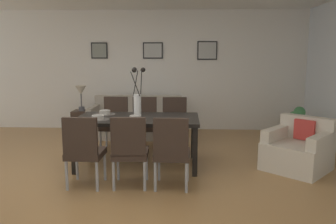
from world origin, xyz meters
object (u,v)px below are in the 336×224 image
(dining_chair_mid_right, at_px, (175,121))
(dining_table, at_px, (138,122))
(dining_chair_near_right, at_px, (115,121))
(armchair, at_px, (298,150))
(dining_chair_near_left, at_px, (84,148))
(framed_picture_left, at_px, (99,51))
(dining_chair_mid_left, at_px, (172,149))
(table_lamp, at_px, (81,93))
(sofa, at_px, (137,122))
(dining_chair_far_left, at_px, (130,148))
(bowl_near_left, at_px, (98,117))
(bowl_far_left, at_px, (136,117))
(centerpiece_vase, at_px, (137,98))
(side_table, at_px, (82,123))
(potted_plant, at_px, (296,122))
(framed_picture_center, at_px, (153,51))
(bowl_near_right, at_px, (105,112))
(dining_chair_far_right, at_px, (144,121))
(framed_picture_right, at_px, (207,50))

(dining_chair_mid_right, bearing_deg, dining_table, -121.04)
(dining_chair_near_right, relative_size, armchair, 0.81)
(dining_chair_near_left, distance_m, framed_picture_left, 3.72)
(dining_chair_mid_left, xyz_separation_m, table_lamp, (-1.95, 2.76, 0.38))
(sofa, bearing_deg, table_lamp, -178.64)
(dining_chair_far_left, height_order, dining_chair_mid_right, same)
(bowl_near_left, height_order, bowl_far_left, same)
(bowl_near_left, bearing_deg, sofa, 83.05)
(centerpiece_vase, relative_size, side_table, 1.41)
(dining_chair_mid_right, height_order, table_lamp, table_lamp)
(dining_chair_near_right, distance_m, framed_picture_left, 2.17)
(potted_plant, bearing_deg, side_table, 177.21)
(centerpiece_vase, bearing_deg, framed_picture_left, 114.65)
(framed_picture_center, bearing_deg, bowl_far_left, -90.00)
(dining_chair_near_left, distance_m, dining_chair_mid_left, 1.09)
(dining_chair_near_left, height_order, bowl_near_left, dining_chair_near_left)
(side_table, xyz_separation_m, table_lamp, (0.00, 0.00, 0.63))
(side_table, height_order, armchair, armchair)
(dining_chair_mid_left, bearing_deg, bowl_near_right, 134.46)
(dining_chair_far_right, relative_size, armchair, 0.81)
(side_table, bearing_deg, dining_chair_far_right, -35.30)
(centerpiece_vase, bearing_deg, armchair, -1.27)
(dining_chair_mid_right, bearing_deg, bowl_far_left, -115.80)
(dining_table, height_order, table_lamp, table_lamp)
(dining_chair_far_right, bearing_deg, dining_chair_mid_left, -72.95)
(table_lamp, xyz_separation_m, framed_picture_left, (0.24, 0.68, 0.85))
(centerpiece_vase, relative_size, bowl_far_left, 4.32)
(dining_chair_mid_left, relative_size, framed_picture_center, 2.13)
(bowl_near_left, relative_size, framed_picture_center, 0.39)
(dining_chair_near_right, bearing_deg, dining_chair_far_right, -1.41)
(dining_table, distance_m, framed_picture_left, 3.02)
(potted_plant, bearing_deg, dining_chair_near_right, -167.12)
(bowl_near_right, bearing_deg, centerpiece_vase, -21.48)
(bowl_near_left, distance_m, sofa, 2.19)
(dining_chair_near_right, bearing_deg, dining_chair_near_left, -90.94)
(dining_chair_far_right, xyz_separation_m, framed_picture_left, (-1.17, 1.68, 1.23))
(table_lamp, bearing_deg, side_table, 0.00)
(dining_chair_near_right, height_order, dining_chair_mid_right, same)
(framed_picture_right, distance_m, potted_plant, 2.35)
(dining_table, height_order, side_table, dining_table)
(dining_chair_far_left, height_order, bowl_far_left, dining_chair_far_left)
(side_table, bearing_deg, potted_plant, -2.79)
(armchair, height_order, framed_picture_right, framed_picture_right)
(framed_picture_center, bearing_deg, dining_chair_mid_right, -72.65)
(centerpiece_vase, xyz_separation_m, bowl_near_left, (-0.54, -0.22, -0.24))
(table_lamp, height_order, framed_picture_right, framed_picture_right)
(bowl_far_left, height_order, armchair, bowl_far_left)
(centerpiece_vase, distance_m, potted_plant, 3.37)
(bowl_near_left, bearing_deg, bowl_far_left, 0.00)
(dining_chair_near_right, xyz_separation_m, framed_picture_center, (0.53, 1.67, 1.23))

